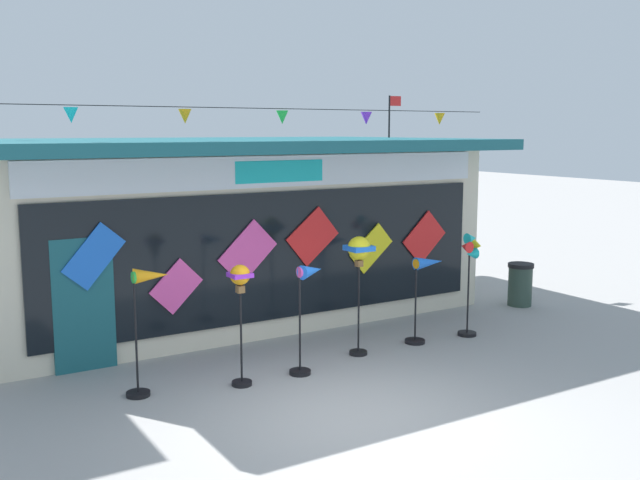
{
  "coord_description": "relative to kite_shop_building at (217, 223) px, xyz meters",
  "views": [
    {
      "loc": [
        -4.88,
        -7.15,
        3.55
      ],
      "look_at": [
        1.42,
        3.11,
        1.72
      ],
      "focal_mm": 40.76,
      "sensor_mm": 36.0,
      "label": 1
    }
  ],
  "objects": [
    {
      "name": "wind_spinner_center_right",
      "position": [
        0.61,
        -4.13,
        -0.13
      ],
      "size": [
        0.38,
        0.38,
        1.91
      ],
      "color": "black",
      "rests_on": "ground_plane"
    },
    {
      "name": "trash_bin",
      "position": [
        5.29,
        -3.15,
        -1.27
      ],
      "size": [
        0.52,
        0.52,
        0.87
      ],
      "color": "#2D4238",
      "rests_on": "ground_plane"
    },
    {
      "name": "wind_spinner_far_right",
      "position": [
        2.85,
        -4.26,
        -0.41
      ],
      "size": [
        0.46,
        0.32,
        1.82
      ],
      "color": "black",
      "rests_on": "ground_plane"
    },
    {
      "name": "kite_shop_building",
      "position": [
        0.0,
        0.0,
        0.0
      ],
      "size": [
        9.53,
        6.3,
        4.35
      ],
      "color": "beige",
      "rests_on": "ground_plane"
    },
    {
      "name": "wind_spinner_left",
      "position": [
        -1.59,
        -4.44,
        -0.38
      ],
      "size": [
        0.29,
        0.29,
        1.72
      ],
      "color": "black",
      "rests_on": "ground_plane"
    },
    {
      "name": "wind_spinner_far_left",
      "position": [
        -2.79,
        -4.09,
        -0.46
      ],
      "size": [
        0.64,
        0.32,
        1.74
      ],
      "color": "black",
      "rests_on": "ground_plane"
    },
    {
      "name": "wind_spinner_center_left",
      "position": [
        -0.51,
        -4.46,
        -0.57
      ],
      "size": [
        0.59,
        0.32,
        1.63
      ],
      "color": "black",
      "rests_on": "ground_plane"
    },
    {
      "name": "wind_spinner_right",
      "position": [
        1.99,
        -4.11,
        -0.65
      ],
      "size": [
        0.72,
        0.34,
        1.46
      ],
      "color": "black",
      "rests_on": "ground_plane"
    },
    {
      "name": "ground_plane",
      "position": [
        -0.88,
        -6.2,
        -1.71
      ],
      "size": [
        80.0,
        80.0,
        0.0
      ],
      "primitive_type": "plane",
      "color": "#9E9B99"
    }
  ]
}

